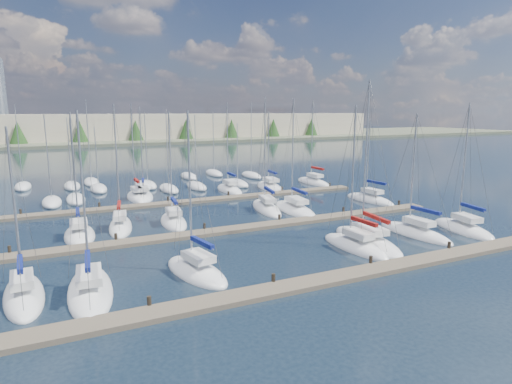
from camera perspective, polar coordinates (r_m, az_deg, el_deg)
name	(u,v)px	position (r m, az deg, el deg)	size (l,w,h in m)	color
ground	(151,171)	(82.68, -13.78, 2.69)	(400.00, 400.00, 0.00)	#1B2937
dock_near	(332,278)	(29.72, 10.13, -11.28)	(44.00, 1.93, 1.10)	#6B5E4C
dock_mid	(247,228)	(41.28, -1.20, -4.78)	(44.00, 1.93, 1.10)	#6B5E4C
dock_far	(201,200)	(54.00, -7.29, -1.13)	(44.00, 1.93, 1.10)	#6B5E4C
sailboat_l	(295,209)	(48.81, 5.17, -2.34)	(3.53, 8.99, 13.26)	white
sailboat_i	(121,226)	(43.60, -17.61, -4.39)	(3.33, 7.84, 12.62)	white
sailboat_b	(90,291)	(29.30, -21.22, -12.16)	(3.28, 8.86, 12.02)	white
sailboat_j	(174,222)	(44.14, -10.94, -3.90)	(3.06, 7.11, 11.89)	white
sailboat_m	(370,200)	(55.86, 14.93, -0.98)	(3.10, 7.94, 11.01)	white
sailboat_q	(270,187)	(62.86, 1.86, 0.67)	(3.84, 8.41, 11.84)	white
sailboat_e	(367,241)	(38.37, 14.56, -6.30)	(4.02, 9.52, 14.51)	white
sailboat_n	(136,197)	(57.37, -15.66, -0.69)	(2.17, 7.05, 12.92)	white
sailboat_d	(355,246)	(36.61, 13.05, -7.06)	(2.68, 7.59, 12.44)	white
sailboat_p	(229,190)	(60.86, -3.56, 0.33)	(2.83, 7.75, 13.09)	white
sailboat_o	(144,197)	(57.36, -14.73, -0.65)	(3.52, 6.82, 12.47)	white
sailboat_r	(313,182)	(67.55, 7.66, 1.30)	(2.54, 8.31, 13.58)	white
sailboat_h	(80,235)	(41.96, -22.47, -5.32)	(2.90, 7.02, 11.88)	white
sailboat_c	(196,271)	(30.69, -7.96, -10.43)	(4.02, 7.44, 12.00)	white
sailboat_f	(415,233)	(42.08, 20.40, -5.12)	(2.75, 8.21, 11.73)	white
sailboat_a	(24,295)	(30.26, -28.55, -12.02)	(2.74, 7.72, 11.11)	white
sailboat_g	(463,229)	(45.27, 25.89, -4.44)	(3.97, 7.86, 12.68)	white
sailboat_k	(266,208)	(49.24, 1.39, -2.16)	(4.08, 9.17, 13.46)	white
distant_boats	(145,185)	(66.06, -14.61, 0.92)	(36.93, 20.75, 13.30)	#9EA0A5
shoreline	(60,121)	(170.12, -24.62, 8.57)	(400.00, 60.00, 38.00)	#666B51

